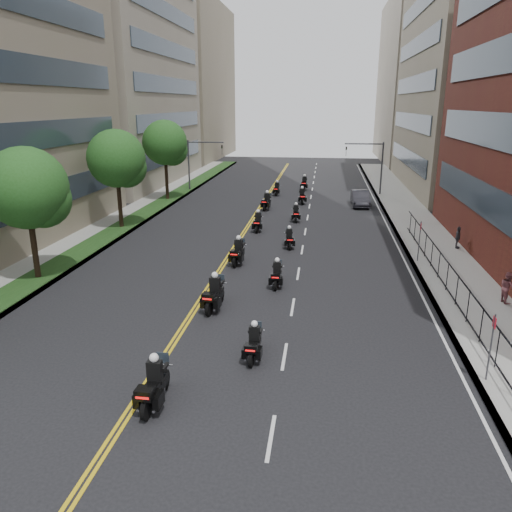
{
  "coord_description": "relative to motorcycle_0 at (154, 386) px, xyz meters",
  "views": [
    {
      "loc": [
        4.45,
        -12.48,
        9.48
      ],
      "look_at": [
        1.06,
        12.45,
        1.76
      ],
      "focal_mm": 35.0,
      "sensor_mm": 36.0,
      "label": 1
    }
  ],
  "objects": [
    {
      "name": "motorcycle_8",
      "position": [
        0.04,
        31.72,
        -0.01
      ],
      "size": [
        0.73,
        2.41,
        1.78
      ],
      "rotation": [
        0.0,
        0.0,
        -0.13
      ],
      "color": "black",
      "rests_on": "ground"
    },
    {
      "name": "motorcycle_0",
      "position": [
        0.0,
        0.0,
        0.0
      ],
      "size": [
        0.57,
        2.45,
        1.81
      ],
      "rotation": [
        0.0,
        0.0,
        -0.03
      ],
      "color": "black",
      "rests_on": "ground"
    },
    {
      "name": "pedestrian_b",
      "position": [
        14.24,
        10.49,
        0.21
      ],
      "size": [
        0.73,
        0.86,
        1.55
      ],
      "primitive_type": "imported",
      "rotation": [
        0.0,
        0.0,
        1.77
      ],
      "color": "#874A4F",
      "rests_on": "sidewalk_right"
    },
    {
      "name": "motorcycle_6",
      "position": [
        0.28,
        23.56,
        -0.05
      ],
      "size": [
        0.53,
        2.27,
        1.67
      ],
      "rotation": [
        0.0,
        0.0,
        0.03
      ],
      "color": "black",
      "rests_on": "ground"
    },
    {
      "name": "building_right_tan",
      "position": [
        22.22,
        46.85,
        14.29
      ],
      "size": [
        15.11,
        28.0,
        30.0
      ],
      "color": "gray",
      "rests_on": "ground"
    },
    {
      "name": "building_right_far",
      "position": [
        22.24,
        76.85,
        12.29
      ],
      "size": [
        15.0,
        28.0,
        26.0
      ],
      "primitive_type": "cube",
      "color": "gray",
      "rests_on": "ground"
    },
    {
      "name": "motorcycle_10",
      "position": [
        0.24,
        39.45,
        -0.09
      ],
      "size": [
        0.5,
        2.15,
        1.59
      ],
      "rotation": [
        0.0,
        0.0,
        -0.03
      ],
      "color": "black",
      "rests_on": "ground"
    },
    {
      "name": "sidewalk_left",
      "position": [
        -11.26,
        23.85,
        -0.64
      ],
      "size": [
        4.0,
        90.0,
        0.15
      ],
      "primitive_type": "cube",
      "color": "gray",
      "rests_on": "ground"
    },
    {
      "name": "motorcycle_2",
      "position": [
        0.23,
        8.06,
        0.02
      ],
      "size": [
        0.71,
        2.5,
        1.85
      ],
      "rotation": [
        0.0,
        0.0,
        -0.11
      ],
      "color": "black",
      "rests_on": "ground"
    },
    {
      "name": "iron_fence",
      "position": [
        11.74,
        10.85,
        0.19
      ],
      "size": [
        0.05,
        28.0,
        1.5
      ],
      "color": "black",
      "rests_on": "sidewalk_right"
    },
    {
      "name": "street_trees",
      "position": [
        -10.31,
        17.45,
        4.42
      ],
      "size": [
        4.4,
        38.4,
        7.98
      ],
      "color": "black",
      "rests_on": "ground"
    },
    {
      "name": "motorcycle_4",
      "position": [
        0.16,
        15.22,
        -0.01
      ],
      "size": [
        0.65,
        2.41,
        1.78
      ],
      "rotation": [
        0.0,
        0.0,
        -0.09
      ],
      "color": "black",
      "rests_on": "ground"
    },
    {
      "name": "grass_strip",
      "position": [
        -10.46,
        23.85,
        -0.54
      ],
      "size": [
        2.0,
        90.0,
        0.04
      ],
      "primitive_type": "cube",
      "color": "#143413",
      "rests_on": "sidewalk_left"
    },
    {
      "name": "motorcycle_9",
      "position": [
        3.15,
        35.08,
        -0.03
      ],
      "size": [
        0.67,
        2.33,
        1.72
      ],
      "rotation": [
        0.0,
        0.0,
        0.11
      ],
      "color": "black",
      "rests_on": "ground"
    },
    {
      "name": "pedestrian_c",
      "position": [
        14.24,
        20.1,
        0.18
      ],
      "size": [
        0.64,
        0.94,
        1.48
      ],
      "primitive_type": "imported",
      "rotation": [
        0.0,
        0.0,
        1.21
      ],
      "color": "#39383F",
      "rests_on": "sidewalk_right"
    },
    {
      "name": "traffic_signal_right",
      "position": [
        10.28,
        40.85,
        2.98
      ],
      "size": [
        4.09,
        0.2,
        5.6
      ],
      "color": "#3F3F44",
      "rests_on": "ground"
    },
    {
      "name": "ground",
      "position": [
        0.74,
        -1.15,
        -0.71
      ],
      "size": [
        160.0,
        160.0,
        0.0
      ],
      "primitive_type": "plane",
      "color": "black",
      "rests_on": "ground"
    },
    {
      "name": "building_left_mid",
      "position": [
        -21.24,
        46.85,
        16.29
      ],
      "size": [
        16.11,
        28.0,
        34.0
      ],
      "color": "gray",
      "rests_on": "ground"
    },
    {
      "name": "building_left_far",
      "position": [
        -21.26,
        76.85,
        12.29
      ],
      "size": [
        16.0,
        28.0,
        26.0
      ],
      "primitive_type": "cube",
      "color": "gray",
      "rests_on": "ground"
    },
    {
      "name": "traffic_signal_left",
      "position": [
        -8.8,
        40.85,
        2.98
      ],
      "size": [
        4.09,
        0.2,
        5.6
      ],
      "color": "#3F3F44",
      "rests_on": "ground"
    },
    {
      "name": "motorcycle_5",
      "position": [
        3.02,
        19.26,
        -0.11
      ],
      "size": [
        0.62,
        2.06,
        1.52
      ],
      "rotation": [
        0.0,
        0.0,
        0.13
      ],
      "color": "black",
      "rests_on": "ground"
    },
    {
      "name": "motorcycle_3",
      "position": [
        2.89,
        11.63,
        -0.09
      ],
      "size": [
        0.49,
        2.13,
        1.58
      ],
      "rotation": [
        0.0,
        0.0,
        -0.0
      ],
      "color": "black",
      "rests_on": "ground"
    },
    {
      "name": "motorcycle_11",
      "position": [
        3.02,
        43.28,
        -0.01
      ],
      "size": [
        0.56,
        2.4,
        1.77
      ],
      "rotation": [
        0.0,
        0.0,
        -0.02
      ],
      "color": "black",
      "rests_on": "ground"
    },
    {
      "name": "motorcycle_1",
      "position": [
        2.78,
        3.55,
        -0.11
      ],
      "size": [
        0.48,
        2.08,
        1.53
      ],
      "rotation": [
        0.0,
        0.0,
        -0.03
      ],
      "color": "black",
      "rests_on": "ground"
    },
    {
      "name": "motorcycle_7",
      "position": [
        3.0,
        27.32,
        -0.09
      ],
      "size": [
        0.57,
        2.15,
        1.59
      ],
      "rotation": [
        0.0,
        0.0,
        0.08
      ],
      "color": "black",
      "rests_on": "ground"
    },
    {
      "name": "parked_sedan",
      "position": [
        8.74,
        34.68,
        0.02
      ],
      "size": [
        1.69,
        4.52,
        1.48
      ],
      "primitive_type": "imported",
      "rotation": [
        0.0,
        0.0,
        0.03
      ],
      "color": "black",
      "rests_on": "ground"
    },
    {
      "name": "sidewalk_right",
      "position": [
        12.74,
        23.85,
        -0.64
      ],
      "size": [
        4.0,
        90.0,
        0.15
      ],
      "primitive_type": "cube",
      "color": "gray",
      "rests_on": "ground"
    }
  ]
}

